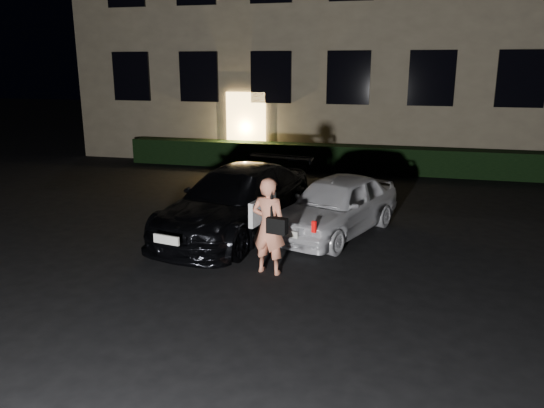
# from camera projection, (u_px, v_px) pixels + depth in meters

# --- Properties ---
(ground) EXTENTS (80.00, 80.00, 0.00)m
(ground) POSITION_uv_depth(u_px,v_px,m) (257.00, 307.00, 7.73)
(ground) COLOR black
(ground) RESTS_ON ground
(hedge) EXTENTS (15.00, 0.70, 0.85)m
(hedge) POSITION_uv_depth(u_px,v_px,m) (344.00, 158.00, 17.46)
(hedge) COLOR black
(hedge) RESTS_ON ground
(sedan) EXTENTS (2.76, 4.97, 1.36)m
(sedan) POSITION_uv_depth(u_px,v_px,m) (237.00, 202.00, 10.96)
(sedan) COLOR black
(sedan) RESTS_ON ground
(hatch) EXTENTS (2.67, 3.89, 1.23)m
(hatch) POSITION_uv_depth(u_px,v_px,m) (336.00, 205.00, 10.95)
(hatch) COLOR white
(hatch) RESTS_ON ground
(man) EXTENTS (0.69, 0.51, 1.66)m
(man) POSITION_uv_depth(u_px,v_px,m) (269.00, 226.00, 8.82)
(man) COLOR #E68563
(man) RESTS_ON ground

